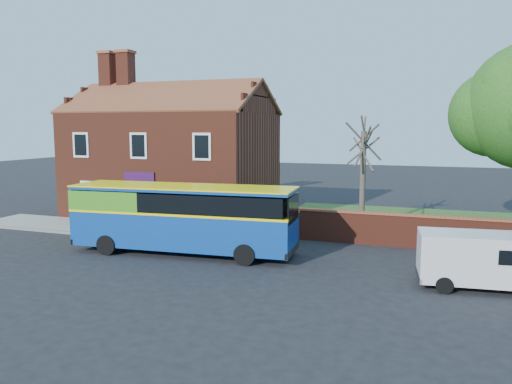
% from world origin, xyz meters
% --- Properties ---
extents(ground, '(120.00, 120.00, 0.00)m').
position_xyz_m(ground, '(0.00, 0.00, 0.00)').
color(ground, black).
rests_on(ground, ground).
extents(pavement, '(18.00, 3.50, 0.12)m').
position_xyz_m(pavement, '(-7.00, 5.75, 0.06)').
color(pavement, gray).
rests_on(pavement, ground).
extents(kerb, '(18.00, 0.15, 0.14)m').
position_xyz_m(kerb, '(-7.00, 4.00, 0.07)').
color(kerb, slate).
rests_on(kerb, ground).
extents(grass_strip, '(26.00, 12.00, 0.04)m').
position_xyz_m(grass_strip, '(13.00, 13.00, 0.02)').
color(grass_strip, '#426B28').
rests_on(grass_strip, ground).
extents(shop_building, '(12.30, 8.13, 10.50)m').
position_xyz_m(shop_building, '(-7.02, 11.50, 3.41)').
color(shop_building, maroon).
rests_on(shop_building, ground).
extents(bus, '(10.22, 3.29, 3.07)m').
position_xyz_m(bus, '(-1.82, 2.41, 1.74)').
color(bus, '#0D3E94').
rests_on(bus, ground).
extents(van_near, '(4.65, 2.27, 1.96)m').
position_xyz_m(van_near, '(10.81, 1.50, 1.10)').
color(van_near, silver).
rests_on(van_near, ground).
extents(bare_tree, '(2.23, 2.66, 5.95)m').
position_xyz_m(bare_tree, '(5.26, 10.74, 3.05)').
color(bare_tree, '#4C4238').
rests_on(bare_tree, ground).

